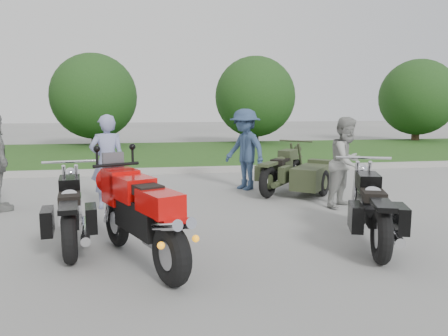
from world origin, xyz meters
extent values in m
plane|color=#989792|center=(0.00, 0.00, 0.00)|extent=(80.00, 80.00, 0.00)
cube|color=#A09E97|center=(0.00, 6.00, 0.07)|extent=(60.00, 0.30, 0.15)
cube|color=#346121|center=(0.00, 10.15, 0.07)|extent=(60.00, 8.00, 0.14)
cylinder|color=#3F2B1C|center=(-3.00, 13.50, 0.60)|extent=(0.36, 0.36, 1.20)
sphere|color=#1B3B15|center=(-3.00, 13.50, 2.20)|extent=(3.60, 3.60, 3.60)
cylinder|color=#3F2B1C|center=(4.00, 13.50, 0.60)|extent=(0.36, 0.36, 1.20)
sphere|color=#1B3B15|center=(4.00, 13.50, 2.20)|extent=(3.60, 3.60, 3.60)
cylinder|color=#3F2B1C|center=(12.00, 13.50, 0.60)|extent=(0.36, 0.36, 1.20)
sphere|color=#1B3B15|center=(12.00, 13.50, 2.20)|extent=(3.60, 3.60, 3.60)
torus|color=black|center=(-0.45, -1.49, 0.33)|extent=(0.47, 0.69, 0.67)
torus|color=black|center=(-1.11, -0.07, 0.32)|extent=(0.39, 0.64, 0.65)
cube|color=black|center=(-0.76, -0.83, 0.59)|extent=(0.68, 1.01, 0.38)
cube|color=#C00907|center=(-0.86, -0.61, 0.89)|extent=(0.58, 0.69, 0.28)
cube|color=#C00907|center=(-0.55, -1.27, 0.84)|extent=(0.54, 0.67, 0.24)
cube|color=black|center=(-0.70, -0.96, 0.93)|extent=(0.41, 0.46, 0.11)
cube|color=#C00907|center=(-1.03, -0.24, 0.84)|extent=(0.51, 0.55, 0.43)
cylinder|color=silver|center=(-0.50, -1.58, 0.67)|extent=(0.32, 0.50, 0.24)
cylinder|color=silver|center=(-0.36, -1.52, 0.67)|extent=(0.32, 0.50, 0.24)
torus|color=black|center=(-1.60, -0.66, 0.33)|extent=(0.26, 0.68, 0.66)
torus|color=black|center=(-1.85, 0.93, 0.31)|extent=(0.21, 0.63, 0.62)
cube|color=black|center=(-1.72, 0.13, 0.41)|extent=(0.39, 1.19, 0.14)
cube|color=silver|center=(-1.72, 0.13, 0.49)|extent=(0.36, 0.48, 0.34)
cube|color=black|center=(-1.77, 0.42, 0.76)|extent=(0.35, 0.57, 0.21)
cube|color=black|center=(-1.70, -0.01, 0.66)|extent=(0.34, 0.52, 0.12)
cube|color=black|center=(-1.60, -0.66, 0.68)|extent=(0.29, 0.56, 0.06)
cylinder|color=silver|center=(-1.50, -0.18, 0.27)|extent=(0.26, 1.07, 0.10)
torus|color=black|center=(2.02, -1.26, 0.35)|extent=(0.39, 0.71, 0.69)
torus|color=black|center=(2.56, 0.33, 0.33)|extent=(0.33, 0.65, 0.65)
cube|color=black|center=(2.29, -0.46, 0.43)|extent=(0.61, 1.23, 0.14)
cube|color=silver|center=(2.29, -0.46, 0.51)|extent=(0.44, 0.53, 0.36)
cube|color=black|center=(2.38, -0.18, 0.79)|extent=(0.45, 0.62, 0.22)
cube|color=black|center=(2.24, -0.61, 0.69)|extent=(0.43, 0.57, 0.12)
cube|color=black|center=(2.02, -1.26, 0.71)|extent=(0.39, 0.60, 0.06)
cylinder|color=silver|center=(2.34, -0.86, 0.28)|extent=(0.46, 1.09, 0.10)
torus|color=black|center=(1.65, 2.50, 0.33)|extent=(0.55, 0.63, 0.67)
torus|color=black|center=(2.66, 3.77, 0.32)|extent=(0.48, 0.57, 0.63)
cube|color=black|center=(2.15, 3.13, 0.41)|extent=(0.90, 1.06, 0.14)
cube|color=#2F3821|center=(2.15, 3.13, 0.49)|extent=(0.51, 0.53, 0.34)
cube|color=#2F3821|center=(2.34, 3.37, 0.77)|extent=(0.55, 0.60, 0.22)
cube|color=black|center=(2.06, 3.02, 0.67)|extent=(0.52, 0.56, 0.12)
cube|color=#2F3821|center=(1.65, 2.50, 0.69)|extent=(0.50, 0.56, 0.06)
cylinder|color=#2F3821|center=(2.08, 2.75, 0.28)|extent=(0.75, 0.91, 0.10)
cube|color=#2F3821|center=(2.64, 2.63, 0.39)|extent=(1.22, 1.34, 0.44)
torus|color=black|center=(2.83, 2.48, 0.28)|extent=(0.43, 0.51, 0.55)
imported|color=#848AB4|center=(-1.42, 2.16, 0.85)|extent=(0.67, 0.49, 1.70)
imported|color=gray|center=(2.87, 1.56, 0.82)|extent=(1.02, 0.98, 1.65)
imported|color=navy|center=(1.39, 3.49, 0.89)|extent=(1.16, 1.32, 1.78)
camera|label=1|loc=(-0.62, -5.84, 1.88)|focal=35.00mm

